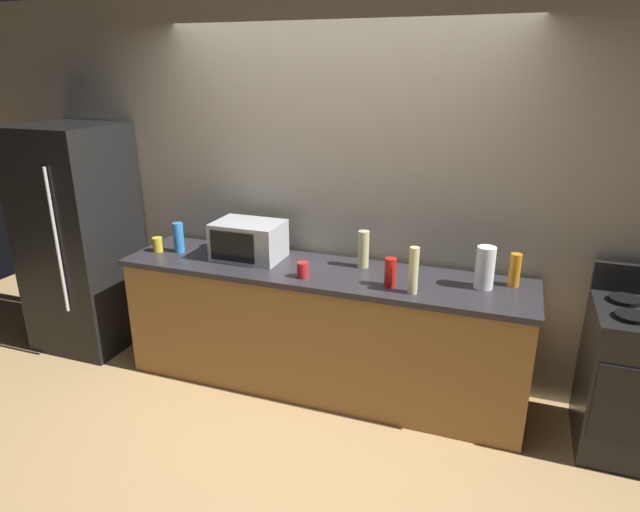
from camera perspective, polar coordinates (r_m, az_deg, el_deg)
ground_plane at (r=3.79m, az=-2.16°, el=-16.37°), size 8.00×8.00×0.00m
back_wall at (r=3.94m, az=2.06°, el=6.68°), size 6.40×0.10×2.70m
counter_run at (r=3.87m, az=0.00°, el=-7.68°), size 2.84×0.64×0.90m
refrigerator at (r=4.76m, az=-23.86°, el=1.66°), size 0.72×0.73×1.80m
stove_range at (r=3.77m, az=30.50°, el=-11.23°), size 0.60×0.61×1.08m
microwave at (r=3.91m, az=-7.52°, el=1.63°), size 0.48×0.35×0.27m
paper_towel_roll at (r=3.50m, az=16.95°, el=-1.18°), size 0.12×0.12×0.27m
bottle_hand_soap at (r=3.31m, az=9.80°, el=-1.51°), size 0.06×0.06×0.30m
bottle_dish_soap at (r=3.60m, az=19.78°, el=-1.39°), size 0.07×0.07×0.21m
bottle_vinegar at (r=3.71m, az=4.59°, el=0.71°), size 0.08×0.08×0.26m
bottle_hot_sauce at (r=3.42m, az=7.40°, el=-1.72°), size 0.07×0.07×0.19m
bottle_spray_cleaner at (r=4.15m, az=-14.64°, el=1.89°), size 0.08×0.08×0.22m
mug_green at (r=4.23m, az=-11.11°, el=1.59°), size 0.08×0.08×0.10m
mug_yellow at (r=4.22m, az=-16.70°, el=1.17°), size 0.08×0.08×0.11m
mug_red at (r=3.55m, az=-1.82°, el=-1.48°), size 0.08×0.08×0.10m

